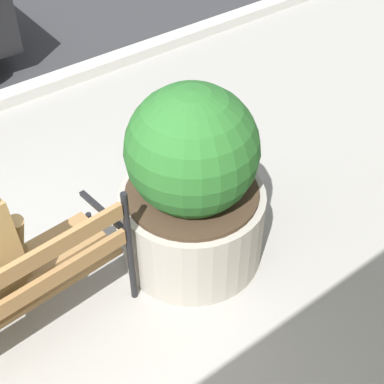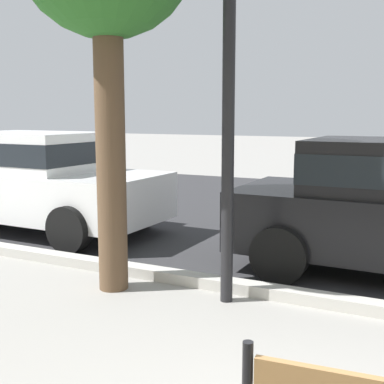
% 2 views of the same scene
% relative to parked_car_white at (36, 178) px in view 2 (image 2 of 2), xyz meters
% --- Properties ---
extents(parked_car_white, '(4.13, 1.97, 1.56)m').
position_rel_parked_car_white_xyz_m(parked_car_white, '(0.00, 0.00, 0.00)').
color(parked_car_white, silver).
rests_on(parked_car_white, ground).
extents(lamp_post, '(0.32, 0.32, 3.90)m').
position_rel_parked_car_white_xyz_m(lamp_post, '(3.94, -1.59, 1.71)').
color(lamp_post, black).
rests_on(lamp_post, ground).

